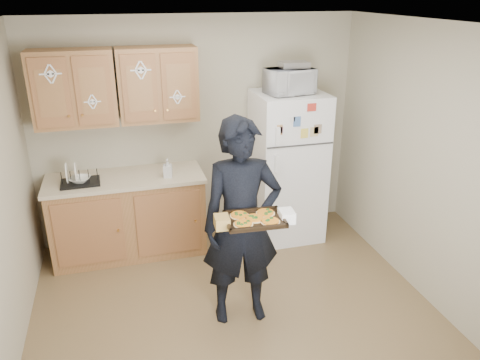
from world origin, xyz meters
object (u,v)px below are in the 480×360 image
(person, at_px, (242,224))
(baking_tray, at_px, (255,220))
(refrigerator, at_px, (287,167))
(microwave, at_px, (289,81))
(dish_rack, at_px, (80,176))

(person, distance_m, baking_tray, 0.35)
(refrigerator, relative_size, microwave, 3.53)
(person, xyz_separation_m, microwave, (0.87, 1.27, 0.92))
(refrigerator, bearing_deg, person, -124.32)
(microwave, xyz_separation_m, dish_rack, (-2.21, 0.04, -0.86))
(refrigerator, relative_size, person, 0.93)
(refrigerator, xyz_separation_m, person, (-0.90, -1.32, 0.06))
(refrigerator, height_order, person, person)
(person, relative_size, microwave, 3.80)
(microwave, bearing_deg, person, -135.43)
(refrigerator, distance_m, dish_rack, 2.25)
(person, bearing_deg, dish_rack, 139.48)
(baking_tray, bearing_deg, dish_rack, 134.01)
(microwave, bearing_deg, baking_tray, -129.48)
(baking_tray, distance_m, microwave, 1.93)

